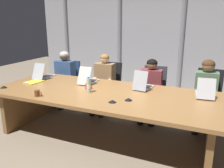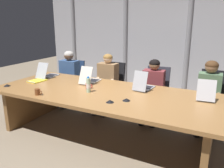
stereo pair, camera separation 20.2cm
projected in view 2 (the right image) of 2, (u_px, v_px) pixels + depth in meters
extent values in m
plane|color=#7F705B|center=(105.00, 136.00, 3.71)|extent=(12.74, 12.74, 0.00)
cube|color=olive|center=(105.00, 93.00, 3.52)|extent=(3.56, 1.42, 0.05)
cube|color=black|center=(105.00, 97.00, 3.54)|extent=(3.02, 0.10, 0.06)
cube|color=brown|center=(33.00, 101.00, 4.28)|extent=(0.08, 1.21, 0.69)
cube|color=brown|center=(209.00, 137.00, 2.95)|extent=(0.08, 1.21, 0.69)
cube|color=#9999A0|center=(157.00, 31.00, 5.62)|extent=(6.37, 0.10, 3.10)
cylinder|color=gray|center=(74.00, 29.00, 6.66)|extent=(0.12, 0.12, 3.04)
cylinder|color=gray|center=(125.00, 30.00, 5.94)|extent=(0.12, 0.12, 3.04)
cylinder|color=gray|center=(189.00, 32.00, 5.25)|extent=(0.12, 0.12, 3.04)
cube|color=#A8ADB7|center=(50.00, 76.00, 4.50)|extent=(0.24, 0.34, 0.02)
cube|color=black|center=(51.00, 75.00, 4.52)|extent=(0.20, 0.19, 0.00)
cube|color=#A8ADB7|center=(42.00, 71.00, 4.26)|extent=(0.23, 0.16, 0.28)
cube|color=black|center=(42.00, 70.00, 4.26)|extent=(0.21, 0.14, 0.25)
cube|color=beige|center=(92.00, 81.00, 4.12)|extent=(0.24, 0.34, 0.02)
cube|color=black|center=(93.00, 80.00, 4.14)|extent=(0.20, 0.19, 0.00)
cube|color=beige|center=(86.00, 75.00, 3.87)|extent=(0.23, 0.15, 0.29)
cube|color=black|center=(86.00, 75.00, 3.88)|extent=(0.21, 0.13, 0.26)
cube|color=#A8ADB7|center=(145.00, 88.00, 3.70)|extent=(0.26, 0.35, 0.02)
cube|color=black|center=(146.00, 87.00, 3.71)|extent=(0.21, 0.20, 0.00)
cube|color=#A8ADB7|center=(140.00, 81.00, 3.49)|extent=(0.23, 0.11, 0.30)
cube|color=black|center=(140.00, 81.00, 3.49)|extent=(0.21, 0.10, 0.27)
cube|color=#BCBCC1|center=(205.00, 96.00, 3.29)|extent=(0.27, 0.33, 0.02)
cube|color=black|center=(205.00, 95.00, 3.31)|extent=(0.22, 0.19, 0.00)
cube|color=#BCBCC1|center=(206.00, 90.00, 3.06)|extent=(0.25, 0.14, 0.28)
cube|color=black|center=(206.00, 90.00, 3.07)|extent=(0.22, 0.12, 0.25)
cube|color=navy|center=(71.00, 84.00, 5.12)|extent=(0.53, 0.53, 0.08)
cube|color=navy|center=(75.00, 70.00, 5.25)|extent=(0.44, 0.16, 0.46)
cylinder|color=#262628|center=(72.00, 93.00, 5.18)|extent=(0.05, 0.05, 0.35)
cylinder|color=black|center=(72.00, 101.00, 5.23)|extent=(0.60, 0.60, 0.04)
cube|color=black|center=(110.00, 90.00, 4.70)|extent=(0.48, 0.48, 0.08)
cube|color=black|center=(115.00, 74.00, 4.81)|extent=(0.43, 0.12, 0.50)
cylinder|color=#262628|center=(110.00, 100.00, 4.75)|extent=(0.05, 0.05, 0.35)
cylinder|color=black|center=(110.00, 108.00, 4.80)|extent=(0.60, 0.60, 0.04)
cube|color=#2D2D38|center=(155.00, 96.00, 4.29)|extent=(0.51, 0.51, 0.08)
cube|color=#2D2D38|center=(158.00, 79.00, 4.40)|extent=(0.44, 0.14, 0.49)
cylinder|color=#262628|center=(154.00, 107.00, 4.34)|extent=(0.05, 0.05, 0.35)
cylinder|color=black|center=(154.00, 116.00, 4.39)|extent=(0.60, 0.60, 0.04)
cube|color=black|center=(209.00, 105.00, 3.87)|extent=(0.52, 0.52, 0.08)
cube|color=black|center=(213.00, 85.00, 3.97)|extent=(0.44, 0.16, 0.52)
cylinder|color=#262628|center=(208.00, 116.00, 3.93)|extent=(0.05, 0.05, 0.35)
cylinder|color=black|center=(206.00, 126.00, 3.98)|extent=(0.60, 0.60, 0.04)
cube|color=#335184|center=(70.00, 72.00, 5.03)|extent=(0.41, 0.24, 0.49)
sphere|color=brown|center=(69.00, 56.00, 4.94)|extent=(0.20, 0.20, 0.20)
ellipsoid|color=#B2ADA8|center=(69.00, 54.00, 4.93)|extent=(0.21, 0.21, 0.15)
cylinder|color=#335184|center=(76.00, 70.00, 4.95)|extent=(0.08, 0.14, 0.27)
cylinder|color=brown|center=(71.00, 77.00, 4.80)|extent=(0.07, 0.30, 0.06)
cylinder|color=#335184|center=(63.00, 68.00, 5.09)|extent=(0.08, 0.14, 0.27)
cylinder|color=brown|center=(57.00, 76.00, 4.94)|extent=(0.07, 0.30, 0.06)
cylinder|color=#262833|center=(69.00, 87.00, 4.89)|extent=(0.15, 0.40, 0.13)
cylinder|color=#262833|center=(64.00, 98.00, 4.79)|extent=(0.11, 0.11, 0.45)
cylinder|color=#262833|center=(61.00, 85.00, 4.97)|extent=(0.15, 0.40, 0.13)
cylinder|color=#262833|center=(56.00, 97.00, 4.87)|extent=(0.11, 0.11, 0.45)
cube|color=olive|center=(108.00, 76.00, 4.62)|extent=(0.39, 0.23, 0.51)
sphere|color=beige|center=(108.00, 58.00, 4.52)|extent=(0.18, 0.18, 0.18)
ellipsoid|color=olive|center=(108.00, 57.00, 4.52)|extent=(0.19, 0.19, 0.14)
cylinder|color=olive|center=(115.00, 73.00, 4.53)|extent=(0.07, 0.14, 0.27)
cylinder|color=beige|center=(110.00, 82.00, 4.38)|extent=(0.07, 0.30, 0.06)
cylinder|color=olive|center=(101.00, 72.00, 4.67)|extent=(0.07, 0.14, 0.27)
cylinder|color=beige|center=(96.00, 80.00, 4.52)|extent=(0.07, 0.30, 0.06)
cylinder|color=#262833|center=(108.00, 93.00, 4.48)|extent=(0.14, 0.40, 0.13)
cylinder|color=#262833|center=(103.00, 106.00, 4.38)|extent=(0.11, 0.11, 0.45)
cylinder|color=#262833|center=(99.00, 91.00, 4.57)|extent=(0.14, 0.40, 0.13)
cylinder|color=#262833|center=(94.00, 104.00, 4.47)|extent=(0.11, 0.11, 0.45)
cube|color=brown|center=(154.00, 82.00, 4.21)|extent=(0.40, 0.25, 0.46)
sphere|color=#8C6647|center=(155.00, 65.00, 4.12)|extent=(0.19, 0.19, 0.19)
ellipsoid|color=black|center=(155.00, 63.00, 4.11)|extent=(0.20, 0.20, 0.14)
cylinder|color=brown|center=(163.00, 81.00, 4.14)|extent=(0.08, 0.14, 0.27)
cylinder|color=#8C6647|center=(160.00, 91.00, 3.98)|extent=(0.08, 0.30, 0.06)
cylinder|color=brown|center=(145.00, 79.00, 4.26)|extent=(0.08, 0.14, 0.27)
cylinder|color=#8C6647|center=(142.00, 88.00, 4.10)|extent=(0.08, 0.30, 0.06)
cylinder|color=#262833|center=(156.00, 100.00, 4.06)|extent=(0.16, 0.41, 0.13)
cylinder|color=#262833|center=(153.00, 115.00, 3.96)|extent=(0.11, 0.11, 0.45)
cylinder|color=#262833|center=(145.00, 99.00, 4.14)|extent=(0.16, 0.41, 0.13)
cylinder|color=#262833|center=(142.00, 113.00, 4.04)|extent=(0.11, 0.11, 0.45)
cube|color=#4C6B4C|center=(209.00, 88.00, 3.79)|extent=(0.37, 0.23, 0.50)
sphere|color=#8C6647|center=(212.00, 67.00, 3.69)|extent=(0.21, 0.21, 0.21)
ellipsoid|color=#472D19|center=(212.00, 65.00, 3.69)|extent=(0.21, 0.21, 0.15)
cylinder|color=#4C6B4C|center=(220.00, 86.00, 3.71)|extent=(0.07, 0.14, 0.27)
cylinder|color=#8C6647|center=(218.00, 96.00, 3.56)|extent=(0.07, 0.30, 0.06)
cylinder|color=#4C6B4C|center=(200.00, 83.00, 3.84)|extent=(0.07, 0.14, 0.27)
cylinder|color=#8C6647|center=(198.00, 94.00, 3.68)|extent=(0.07, 0.30, 0.06)
cylinder|color=#262833|center=(213.00, 109.00, 3.65)|extent=(0.14, 0.40, 0.13)
cylinder|color=#262833|center=(211.00, 126.00, 3.55)|extent=(0.11, 0.11, 0.45)
cylinder|color=#262833|center=(200.00, 107.00, 3.73)|extent=(0.14, 0.40, 0.13)
cylinder|color=#262833|center=(197.00, 123.00, 3.63)|extent=(0.11, 0.11, 0.45)
cylinder|color=#ADD1B2|center=(88.00, 85.00, 3.47)|extent=(0.07, 0.07, 0.22)
cylinder|color=white|center=(88.00, 86.00, 3.47)|extent=(0.07, 0.07, 0.07)
cylinder|color=blue|center=(88.00, 77.00, 3.44)|extent=(0.04, 0.04, 0.02)
cylinder|color=#B2332D|center=(88.00, 86.00, 3.69)|extent=(0.08, 0.08, 0.09)
torus|color=#B2332D|center=(91.00, 86.00, 3.67)|extent=(0.06, 0.01, 0.06)
cylinder|color=brown|center=(37.00, 92.00, 3.36)|extent=(0.08, 0.08, 0.09)
torus|color=brown|center=(40.00, 92.00, 3.34)|extent=(0.07, 0.01, 0.07)
cone|color=black|center=(110.00, 101.00, 3.06)|extent=(0.11, 0.11, 0.03)
cone|color=black|center=(7.00, 85.00, 3.82)|extent=(0.11, 0.11, 0.03)
cone|color=black|center=(126.00, 100.00, 3.12)|extent=(0.11, 0.11, 0.03)
cube|color=yellow|center=(37.00, 81.00, 4.13)|extent=(0.25, 0.32, 0.02)
cylinder|color=silver|center=(31.00, 82.00, 4.00)|extent=(0.21, 0.04, 0.01)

